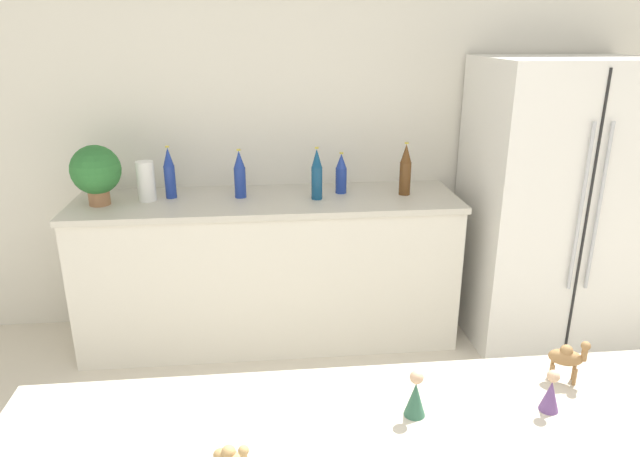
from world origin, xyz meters
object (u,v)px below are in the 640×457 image
object	(u,v)px
paper_towel_roll	(146,181)
wise_man_figurine_crimson	(551,393)
refrigerator	(553,203)
back_bottle_4	(169,173)
potted_plant	(96,171)
back_bottle_0	(341,174)
back_bottle_3	(317,175)
wise_man_figurine_purple	(415,396)
camel_figurine	(567,357)
back_bottle_2	(240,175)
back_bottle_1	(405,170)

from	to	relation	value
paper_towel_roll	wise_man_figurine_crimson	bearing A→B (deg)	-56.97
refrigerator	back_bottle_4	xyz separation A→B (m)	(-2.26, 0.15, 0.20)
potted_plant	back_bottle_0	distance (m)	1.38
wise_man_figurine_crimson	back_bottle_0	bearing A→B (deg)	96.21
potted_plant	back_bottle_3	distance (m)	1.22
wise_man_figurine_purple	back_bottle_4	bearing A→B (deg)	112.81
camel_figurine	back_bottle_0	bearing A→B (deg)	99.43
back_bottle_2	back_bottle_3	size ratio (longest dim) A/B	0.94
paper_towel_roll	back_bottle_4	xyz separation A→B (m)	(0.13, 0.04, 0.03)
camel_figurine	wise_man_figurine_crimson	world-z (taller)	camel_figurine
back_bottle_2	wise_man_figurine_crimson	bearing A→B (deg)	-68.47
back_bottle_3	camel_figurine	distance (m)	1.96
potted_plant	paper_towel_roll	bearing A→B (deg)	12.43
paper_towel_roll	camel_figurine	bearing A→B (deg)	-53.47
back_bottle_0	back_bottle_2	xyz separation A→B (m)	(-0.60, -0.03, 0.02)
refrigerator	back_bottle_3	distance (m)	1.43
wise_man_figurine_purple	back_bottle_1	bearing A→B (deg)	76.84
back_bottle_0	camel_figurine	distance (m)	2.04
back_bottle_3	wise_man_figurine_crimson	xyz separation A→B (m)	(0.39, -2.02, -0.07)
back_bottle_2	back_bottle_4	world-z (taller)	back_bottle_4
back_bottle_1	wise_man_figurine_purple	xyz separation A→B (m)	(-0.48, -2.04, -0.07)
potted_plant	camel_figurine	world-z (taller)	potted_plant
wise_man_figurine_purple	potted_plant	bearing A→B (deg)	122.18
wise_man_figurine_crimson	back_bottle_4	bearing A→B (deg)	119.99
refrigerator	back_bottle_1	bearing A→B (deg)	174.67
potted_plant	back_bottle_2	size ratio (longest dim) A/B	1.18
potted_plant	wise_man_figurine_crimson	world-z (taller)	potted_plant
paper_towel_roll	back_bottle_3	bearing A→B (deg)	-4.09
back_bottle_1	back_bottle_3	xyz separation A→B (m)	(-0.53, -0.04, -0.00)
back_bottle_1	wise_man_figurine_crimson	world-z (taller)	back_bottle_1
paper_towel_roll	back_bottle_3	size ratio (longest dim) A/B	0.75
back_bottle_0	back_bottle_1	distance (m)	0.38
potted_plant	back_bottle_1	world-z (taller)	potted_plant
paper_towel_roll	wise_man_figurine_purple	size ratio (longest dim) A/B	1.82
back_bottle_4	potted_plant	bearing A→B (deg)	-165.37
potted_plant	wise_man_figurine_purple	xyz separation A→B (m)	(1.27, -2.01, -0.11)
back_bottle_0	wise_man_figurine_crimson	distance (m)	2.14
back_bottle_0	back_bottle_4	size ratio (longest dim) A/B	0.81
back_bottle_2	refrigerator	bearing A→B (deg)	-3.75
potted_plant	back_bottle_4	xyz separation A→B (m)	(0.38, 0.10, -0.04)
back_bottle_1	back_bottle_2	size ratio (longest dim) A/B	1.10
refrigerator	camel_figurine	distance (m)	2.08
back_bottle_2	back_bottle_4	size ratio (longest dim) A/B	0.93
back_bottle_3	wise_man_figurine_purple	world-z (taller)	back_bottle_3
paper_towel_roll	back_bottle_2	world-z (taller)	back_bottle_2
back_bottle_3	paper_towel_roll	bearing A→B (deg)	175.91
back_bottle_3	wise_man_figurine_crimson	bearing A→B (deg)	-79.10
refrigerator	camel_figurine	world-z (taller)	refrigerator
camel_figurine	wise_man_figurine_purple	size ratio (longest dim) A/B	1.02
refrigerator	back_bottle_3	xyz separation A→B (m)	(-1.42, 0.04, 0.20)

